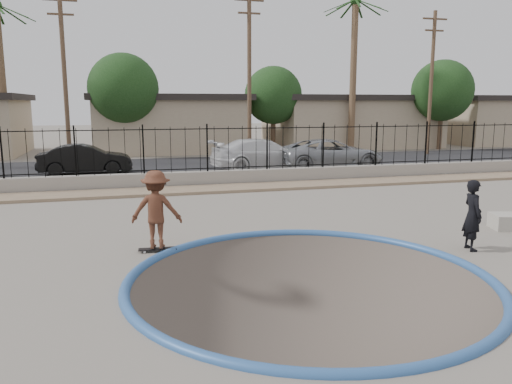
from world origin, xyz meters
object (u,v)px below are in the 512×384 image
at_px(skater, 156,214).
at_px(car_b, 85,159).
at_px(skateboard, 158,249).
at_px(videographer, 473,215).
at_px(car_d, 331,154).
at_px(car_c, 263,154).

bearing_deg(skater, car_b, -66.13).
height_order(skateboard, car_b, car_b).
bearing_deg(skater, videographer, 179.98).
bearing_deg(car_d, skater, 142.47).
height_order(car_c, car_d, car_c).
bearing_deg(skateboard, car_b, 104.43).
distance_m(skater, car_b, 13.60).
bearing_deg(videographer, car_b, 41.46).
height_order(skater, skateboard, skater).
relative_size(car_b, car_d, 0.79).
bearing_deg(skateboard, videographer, -9.46).
relative_size(skateboard, car_c, 0.16).
relative_size(skater, car_d, 0.33).
xyz_separation_m(skater, skateboard, (0.00, -0.00, -0.81)).
bearing_deg(car_c, skater, 149.15).
relative_size(skater, car_b, 0.41).
bearing_deg(car_d, videographer, 169.66).
xyz_separation_m(skateboard, videographer, (6.90, -1.74, 0.75)).
xyz_separation_m(videographer, car_b, (-9.21, 15.14, -0.08)).
xyz_separation_m(car_b, car_c, (8.47, -0.60, 0.07)).
distance_m(skater, videographer, 7.12).
height_order(videographer, car_d, videographer).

